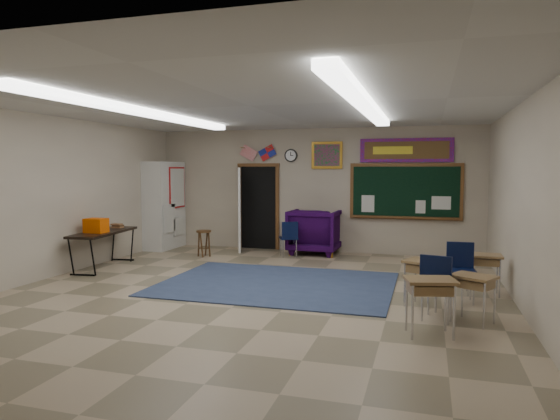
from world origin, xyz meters
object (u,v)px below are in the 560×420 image
(wingback_armchair, at_px, (315,231))
(wooden_stool, at_px, (204,243))
(student_desk_front_right, at_px, (483,272))
(student_desk_front_left, at_px, (426,281))
(folding_table, at_px, (104,248))

(wingback_armchair, xyz_separation_m, wooden_stool, (-2.37, -1.15, -0.22))
(student_desk_front_right, bearing_deg, student_desk_front_left, -130.64)
(folding_table, bearing_deg, student_desk_front_right, -8.42)
(student_desk_front_right, xyz_separation_m, folding_table, (-7.21, 0.16, 0.05))
(student_desk_front_left, relative_size, student_desk_front_right, 1.06)
(student_desk_front_right, relative_size, folding_table, 0.35)
(folding_table, relative_size, wooden_stool, 3.10)
(student_desk_front_left, bearing_deg, student_desk_front_right, 73.47)
(student_desk_front_left, distance_m, wooden_stool, 5.75)
(student_desk_front_right, height_order, wooden_stool, student_desk_front_right)
(wingback_armchair, height_order, student_desk_front_left, wingback_armchair)
(folding_table, distance_m, wooden_stool, 2.28)
(student_desk_front_right, bearing_deg, folding_table, 179.26)
(student_desk_front_left, xyz_separation_m, folding_table, (-6.32, 1.17, 0.03))
(student_desk_front_left, xyz_separation_m, student_desk_front_right, (0.88, 1.01, -0.02))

